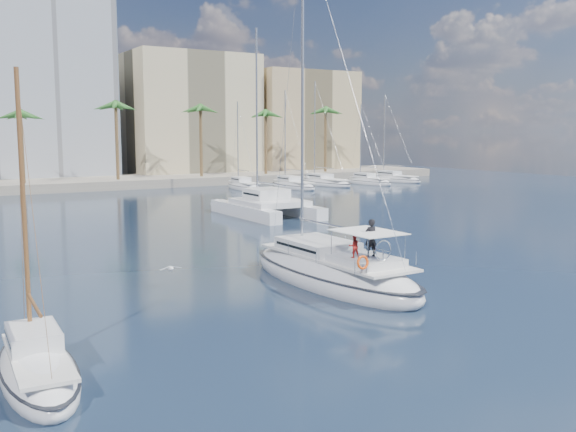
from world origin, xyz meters
TOP-DOWN VIEW (x-y plane):
  - ground at (0.00, 0.00)m, footprint 160.00×160.00m
  - quay at (0.00, 61.00)m, footprint 120.00×14.00m
  - building_beige at (22.00, 70.00)m, footprint 20.00×14.00m
  - building_tan_right at (42.00, 68.00)m, footprint 18.00×12.00m
  - palm_centre at (0.00, 57.00)m, footprint 3.60×3.60m
  - palm_right at (34.00, 57.00)m, footprint 3.60×3.60m
  - main_sloop at (-0.55, -2.95)m, footprint 4.40×13.06m
  - small_sloop at (-15.73, -8.93)m, footprint 2.54×7.20m
  - catamaran at (9.42, 21.62)m, footprint 5.80×11.59m
  - seagull at (-7.79, 0.66)m, footprint 1.14×0.49m
  - moored_yacht_a at (20.00, 47.00)m, footprint 3.37×9.52m
  - moored_yacht_b at (26.50, 45.00)m, footprint 3.32×10.83m
  - moored_yacht_c at (33.00, 47.00)m, footprint 3.98×12.33m
  - moored_yacht_d at (39.50, 45.00)m, footprint 3.52×9.55m
  - moored_yacht_e at (46.00, 47.00)m, footprint 4.61×11.11m

SIDE VIEW (x-z plane):
  - ground at x=0.00m, z-range 0.00..0.00m
  - moored_yacht_a at x=20.00m, z-range -5.95..5.95m
  - moored_yacht_b at x=26.50m, z-range -6.86..6.86m
  - moored_yacht_c at x=33.00m, z-range -7.77..7.77m
  - moored_yacht_d at x=39.50m, z-range -5.95..5.95m
  - moored_yacht_e at x=46.00m, z-range -6.86..6.86m
  - small_sloop at x=-15.73m, z-range -4.72..5.50m
  - main_sloop at x=-0.55m, z-range -9.06..10.19m
  - quay at x=0.00m, z-range 0.00..1.20m
  - seagull at x=-7.79m, z-range 0.80..1.01m
  - catamaran at x=9.42m, z-range -7.34..9.61m
  - building_tan_right at x=42.00m, z-range 0.00..18.00m
  - building_beige at x=22.00m, z-range 0.00..20.00m
  - palm_centre at x=0.00m, z-range 4.13..16.43m
  - palm_right at x=34.00m, z-range 4.13..16.43m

